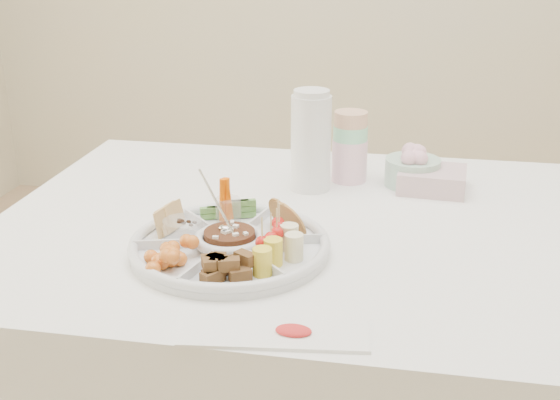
# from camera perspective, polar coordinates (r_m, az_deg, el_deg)

# --- Properties ---
(dining_table) EXTENTS (1.52, 1.02, 0.76)m
(dining_table) POSITION_cam_1_polar(r_m,az_deg,el_deg) (1.68, 5.18, -13.97)
(dining_table) COLOR white
(dining_table) RESTS_ON floor
(party_tray) EXTENTS (0.47, 0.47, 0.04)m
(party_tray) POSITION_cam_1_polar(r_m,az_deg,el_deg) (1.35, -4.11, -3.45)
(party_tray) COLOR silver
(party_tray) RESTS_ON dining_table
(bean_dip) EXTENTS (0.12, 0.12, 0.04)m
(bean_dip) POSITION_cam_1_polar(r_m,az_deg,el_deg) (1.35, -4.12, -3.16)
(bean_dip) COLOR #462911
(bean_dip) RESTS_ON party_tray
(tortillas) EXTENTS (0.11, 0.11, 0.05)m
(tortillas) POSITION_cam_1_polar(r_m,az_deg,el_deg) (1.41, 0.39, -1.40)
(tortillas) COLOR tan
(tortillas) RESTS_ON party_tray
(carrot_cucumber) EXTENTS (0.13, 0.13, 0.09)m
(carrot_cucumber) POSITION_cam_1_polar(r_m,az_deg,el_deg) (1.46, -4.27, 0.16)
(carrot_cucumber) COLOR #F86100
(carrot_cucumber) RESTS_ON party_tray
(pita_raisins) EXTENTS (0.13, 0.13, 0.06)m
(pita_raisins) POSITION_cam_1_polar(r_m,az_deg,el_deg) (1.41, -8.78, -1.69)
(pita_raisins) COLOR tan
(pita_raisins) RESTS_ON party_tray
(cherries) EXTENTS (0.14, 0.14, 0.05)m
(cherries) POSITION_cam_1_polar(r_m,az_deg,el_deg) (1.29, -9.08, -4.26)
(cherries) COLOR orange
(cherries) RESTS_ON party_tray
(granola_chunks) EXTENTS (0.12, 0.12, 0.04)m
(granola_chunks) POSITION_cam_1_polar(r_m,az_deg,el_deg) (1.23, -3.99, -5.40)
(granola_chunks) COLOR #4F2C15
(granola_chunks) RESTS_ON party_tray
(banana_tomato) EXTENTS (0.14, 0.14, 0.09)m
(banana_tomato) POSITION_cam_1_polar(r_m,az_deg,el_deg) (1.28, 0.95, -3.00)
(banana_tomato) COLOR #FFDE91
(banana_tomato) RESTS_ON party_tray
(cup_stack) EXTENTS (0.10, 0.10, 0.24)m
(cup_stack) POSITION_cam_1_polar(r_m,az_deg,el_deg) (1.72, 5.74, 5.38)
(cup_stack) COLOR beige
(cup_stack) RESTS_ON dining_table
(thermos) EXTENTS (0.12, 0.12, 0.24)m
(thermos) POSITION_cam_1_polar(r_m,az_deg,el_deg) (1.65, 2.53, 4.93)
(thermos) COLOR white
(thermos) RESTS_ON dining_table
(flower_bowl) EXTENTS (0.15, 0.15, 0.10)m
(flower_bowl) POSITION_cam_1_polar(r_m,az_deg,el_deg) (1.73, 10.74, 2.77)
(flower_bowl) COLOR silver
(flower_bowl) RESTS_ON dining_table
(napkin_stack) EXTENTS (0.17, 0.15, 0.05)m
(napkin_stack) POSITION_cam_1_polar(r_m,az_deg,el_deg) (1.71, 12.25, 1.64)
(napkin_stack) COLOR beige
(napkin_stack) RESTS_ON dining_table
(placemat) EXTENTS (0.30, 0.13, 0.01)m
(placemat) POSITION_cam_1_polar(r_m,az_deg,el_deg) (1.10, -0.46, -10.68)
(placemat) COLOR white
(placemat) RESTS_ON dining_table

